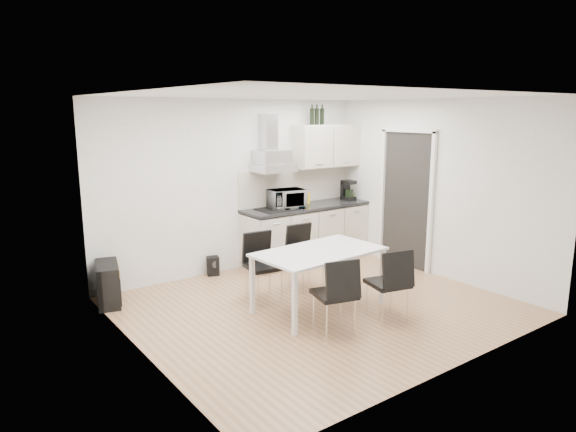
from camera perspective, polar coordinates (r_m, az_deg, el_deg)
name	(u,v)px	position (r m, az deg, el deg)	size (l,w,h in m)	color
ground	(318,306)	(6.59, 3.31, -9.97)	(4.50, 4.50, 0.00)	tan
wall_back	(235,186)	(7.85, -5.91, 3.34)	(4.50, 0.10, 2.60)	white
wall_front	(460,237)	(4.90, 18.56, -2.27)	(4.50, 0.10, 2.60)	white
wall_left	(138,230)	(5.12, -16.33, -1.52)	(0.10, 4.00, 2.60)	white
wall_right	(437,189)	(7.84, 16.24, 2.92)	(0.10, 4.00, 2.60)	white
ceiling	(320,95)	(6.13, 3.60, 13.25)	(4.50, 4.50, 0.00)	white
doorway	(406,201)	(8.19, 12.93, 1.68)	(0.08, 1.04, 2.10)	white
kitchenette	(307,210)	(8.38, 2.14, 0.66)	(2.22, 0.64, 2.52)	beige
dining_table	(319,256)	(6.30, 3.49, -4.47)	(1.61, 0.98, 0.75)	white
chair_far_left	(264,267)	(6.66, -2.71, -5.72)	(0.44, 0.50, 0.88)	black
chair_far_right	(306,257)	(7.10, 2.03, -4.62)	(0.44, 0.50, 0.88)	black
chair_near_left	(334,295)	(5.72, 5.16, -8.73)	(0.44, 0.50, 0.88)	black
chair_near_right	(388,284)	(6.14, 11.01, -7.43)	(0.44, 0.50, 0.88)	black
guitar_amp	(108,284)	(6.96, -19.37, -7.11)	(0.43, 0.68, 0.53)	black
floor_speaker	(213,266)	(7.80, -8.34, -5.51)	(0.17, 0.15, 0.29)	black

